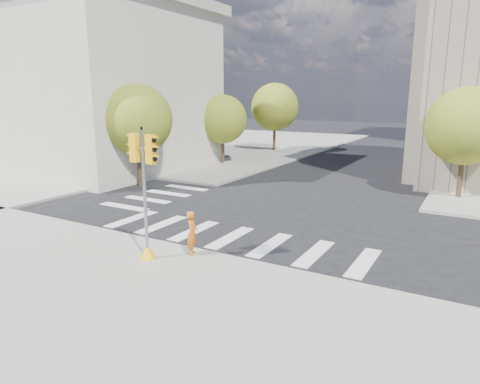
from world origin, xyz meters
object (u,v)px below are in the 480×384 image
traffic_signal (145,205)px  photographer (192,233)px  planter_wall (76,179)px  lamp_near (480,114)px

traffic_signal → photographer: bearing=49.8°
photographer → planter_wall: bearing=40.7°
lamp_near → planter_wall: 25.62m
lamp_near → photographer: size_ratio=5.11×
traffic_signal → photographer: (1.11, 1.10, -1.13)m
planter_wall → lamp_near: bearing=16.4°
photographer → planter_wall: 15.70m
lamp_near → photographer: lamp_near is taller
lamp_near → photographer: bearing=-113.5°
photographer → planter_wall: photographer is taller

